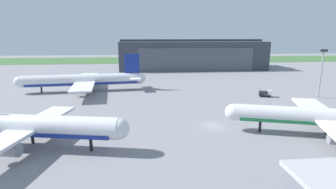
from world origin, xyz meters
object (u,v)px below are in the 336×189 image
maintenance_hangar (191,55)px  airliner_near_left (325,118)px  airliner_far_left (83,80)px  ops_van (265,93)px  airliner_near_right (31,126)px  apron_light_mast (322,69)px

maintenance_hangar → airliner_near_left: (7.03, -113.68, -4.33)m
maintenance_hangar → airliner_far_left: size_ratio=1.85×
airliner_far_left → maintenance_hangar: bearing=51.1°
airliner_near_left → ops_van: size_ratio=8.36×
airliner_near_left → maintenance_hangar: bearing=93.5°
airliner_near_right → ops_van: 70.83m
maintenance_hangar → airliner_far_left: (-51.30, -63.47, -4.31)m
airliner_near_right → airliner_near_left: (56.78, 0.67, -0.24)m
airliner_near_right → ops_van: size_ratio=7.91×
maintenance_hangar → ops_van: size_ratio=18.92×
maintenance_hangar → apron_light_mast: maintenance_hangar is taller
airliner_far_left → ops_van: size_ratio=10.21×
airliner_near_right → apron_light_mast: (77.71, 33.08, 5.27)m
maintenance_hangar → airliner_near_right: (-49.75, -114.34, -4.10)m
apron_light_mast → airliner_near_right: bearing=-156.9°
maintenance_hangar → airliner_near_left: 113.98m
ops_van → maintenance_hangar: bearing=98.1°
airliner_near_left → ops_van: bearing=83.3°
airliner_near_right → ops_van: airliner_near_right is taller
maintenance_hangar → ops_van: maintenance_hangar is taller
maintenance_hangar → airliner_near_left: size_ratio=2.26×
maintenance_hangar → airliner_near_left: maintenance_hangar is taller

